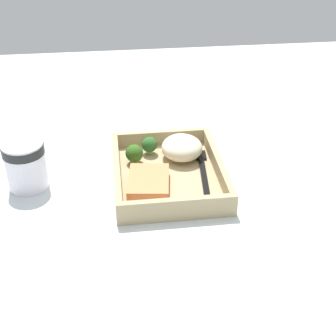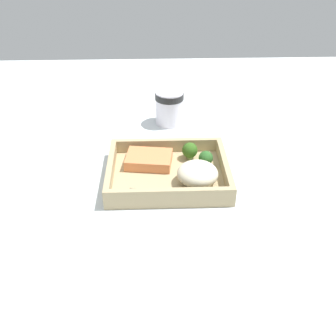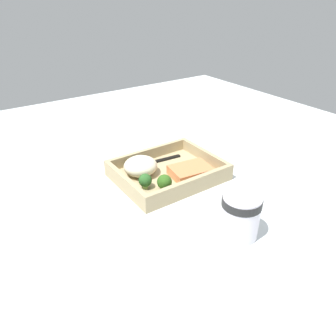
{
  "view_description": "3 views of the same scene",
  "coord_description": "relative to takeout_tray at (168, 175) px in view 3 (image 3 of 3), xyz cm",
  "views": [
    {
      "loc": [
        -74.2,
        9.52,
        49.53
      ],
      "look_at": [
        0.0,
        0.0,
        2.7
      ],
      "focal_mm": 50.0,
      "sensor_mm": 36.0,
      "label": 1
    },
    {
      "loc": [
        -2.44,
        -69.49,
        49.23
      ],
      "look_at": [
        0.0,
        0.0,
        2.7
      ],
      "focal_mm": 42.0,
      "sensor_mm": 36.0,
      "label": 2
    },
    {
      "loc": [
        41.09,
        59.54,
        42.86
      ],
      "look_at": [
        0.0,
        0.0,
        2.7
      ],
      "focal_mm": 35.0,
      "sensor_mm": 36.0,
      "label": 3
    }
  ],
  "objects": [
    {
      "name": "paper_cup",
      "position": [
        1.28,
        26.12,
        4.48
      ],
      "size": [
        7.57,
        7.57,
        9.09
      ],
      "color": "white",
      "rests_on": "ground_plane"
    },
    {
      "name": "ground_plane",
      "position": [
        0.0,
        0.0,
        -1.6
      ],
      "size": [
        160.0,
        160.0,
        2.0
      ],
      "primitive_type": "cube",
      "color": "silver"
    },
    {
      "name": "fork",
      "position": [
        0.9,
        -6.89,
        0.82
      ],
      "size": [
        15.89,
        3.25,
        0.44
      ],
      "color": "black",
      "rests_on": "takeout_tray"
    },
    {
      "name": "receipt_slip",
      "position": [
        23.42,
        -5.5,
        -0.48
      ],
      "size": [
        13.54,
        14.78,
        0.24
      ],
      "primitive_type": "cube",
      "rotation": [
        0.0,
        0.0,
        -0.36
      ],
      "color": "white",
      "rests_on": "ground_plane"
    },
    {
      "name": "broccoli_floret_2",
      "position": [
        8.37,
        2.75,
        2.64
      ],
      "size": [
        3.16,
        3.16,
        3.7
      ],
      "color": "#80A355",
      "rests_on": "takeout_tray"
    },
    {
      "name": "mashed_potatoes",
      "position": [
        5.94,
        -3.56,
        2.92
      ],
      "size": [
        8.5,
        8.2,
        4.63
      ],
      "primitive_type": "ellipsoid",
      "color": "beige",
      "rests_on": "takeout_tray"
    },
    {
      "name": "broccoli_floret_1",
      "position": [
        5.14,
        6.0,
        2.71
      ],
      "size": [
        3.51,
        3.51,
        3.95
      ],
      "color": "#84AE64",
      "rests_on": "takeout_tray"
    },
    {
      "name": "tray_rim",
      "position": [
        0.0,
        0.0,
        2.11
      ],
      "size": [
        25.64,
        20.48,
        3.02
      ],
      "color": "tan",
      "rests_on": "takeout_tray"
    },
    {
      "name": "salmon_fillet",
      "position": [
        -4.09,
        4.05,
        1.75
      ],
      "size": [
        10.81,
        8.51,
        2.3
      ],
      "primitive_type": "cube",
      "rotation": [
        0.0,
        0.0,
        -0.14
      ],
      "color": "#E3824E",
      "rests_on": "takeout_tray"
    },
    {
      "name": "takeout_tray",
      "position": [
        0.0,
        0.0,
        0.0
      ],
      "size": [
        25.64,
        20.48,
        1.2
      ],
      "primitive_type": "cube",
      "color": "tan",
      "rests_on": "ground_plane"
    }
  ]
}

